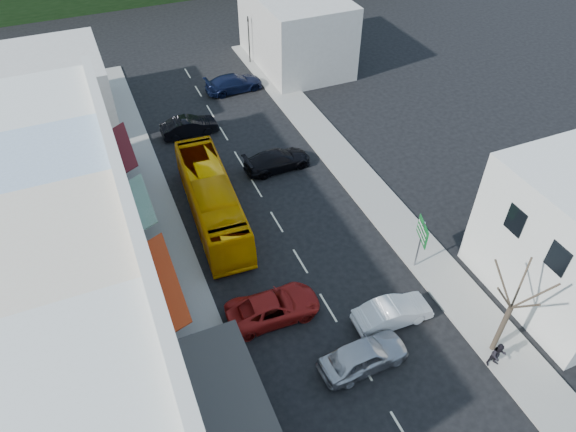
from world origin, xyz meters
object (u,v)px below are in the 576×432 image
at_px(pedestrian_left, 193,342).
at_px(pedestrian_right, 498,355).
at_px(direction_sign, 419,245).
at_px(car_silver, 363,357).
at_px(street_tree, 511,308).
at_px(traffic_signal, 249,40).
at_px(bus, 212,200).
at_px(car_white, 393,313).
at_px(car_red, 273,307).

bearing_deg(pedestrian_left, pedestrian_right, -120.77).
distance_m(pedestrian_right, direction_sign, 7.64).
bearing_deg(direction_sign, car_silver, -125.29).
xyz_separation_m(direction_sign, street_tree, (0.47, -6.77, 1.75)).
bearing_deg(traffic_signal, car_silver, 96.93).
bearing_deg(pedestrian_right, bus, 135.06).
bearing_deg(street_tree, car_white, 136.69).
distance_m(bus, car_white, 14.09).
xyz_separation_m(car_red, pedestrian_left, (-4.79, -0.71, 0.30)).
relative_size(pedestrian_right, direction_sign, 0.45).
height_order(car_silver, street_tree, street_tree).
height_order(direction_sign, street_tree, street_tree).
distance_m(bus, street_tree, 19.47).
relative_size(car_silver, traffic_signal, 0.91).
bearing_deg(bus, traffic_signal, 67.60).
distance_m(car_white, direction_sign, 4.78).
relative_size(bus, street_tree, 1.59).
bearing_deg(traffic_signal, car_red, 89.95).
height_order(bus, street_tree, street_tree).
bearing_deg(street_tree, pedestrian_right, -124.75).
relative_size(car_white, direction_sign, 1.16).
relative_size(car_silver, street_tree, 0.60).
relative_size(pedestrian_left, traffic_signal, 0.35).
bearing_deg(pedestrian_right, car_silver, 170.55).
xyz_separation_m(bus, pedestrian_left, (-4.08, -10.11, -0.55)).
xyz_separation_m(car_silver, car_white, (2.88, 1.83, 0.00)).
distance_m(car_white, traffic_signal, 34.18).
xyz_separation_m(car_silver, car_red, (-3.13, 4.80, 0.00)).
bearing_deg(car_red, traffic_signal, -15.46).
xyz_separation_m(car_white, car_red, (-6.01, 2.97, 0.00)).
bearing_deg(car_silver, pedestrian_right, -116.22).
bearing_deg(bus, car_silver, -71.47).
xyz_separation_m(car_white, traffic_signal, (3.73, 33.93, 1.73)).
bearing_deg(direction_sign, car_red, -162.12).
bearing_deg(car_red, car_white, -114.30).
height_order(bus, traffic_signal, traffic_signal).
distance_m(direction_sign, street_tree, 7.00).
xyz_separation_m(car_red, pedestrian_right, (9.43, -7.56, 0.30)).
distance_m(pedestrian_left, traffic_signal, 34.88).
xyz_separation_m(car_white, pedestrian_left, (-10.79, 2.25, 0.30)).
xyz_separation_m(car_silver, traffic_signal, (6.61, 35.77, 1.73)).
relative_size(bus, car_red, 2.52).
bearing_deg(pedestrian_left, car_white, -106.86).
distance_m(bus, car_silver, 14.73).
distance_m(car_red, pedestrian_left, 4.85).
distance_m(bus, car_red, 9.46).
relative_size(car_red, traffic_signal, 0.95).
xyz_separation_m(car_red, traffic_signal, (9.73, 30.97, 1.73)).
height_order(car_silver, traffic_signal, traffic_signal).
distance_m(car_silver, street_tree, 7.73).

